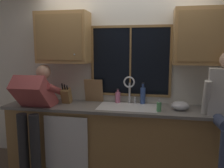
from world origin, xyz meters
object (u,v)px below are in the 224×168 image
(person_standing, at_px, (35,107))
(cutting_board, at_px, (94,91))
(soap_dispenser, at_px, (159,107))
(knife_block, at_px, (66,96))
(bottle_green_glass, at_px, (143,95))
(mixing_bowl, at_px, (180,106))
(bottle_tall_clear, at_px, (118,97))

(person_standing, relative_size, cutting_board, 4.28)
(cutting_board, xyz_separation_m, soap_dispenser, (0.95, -0.36, -0.11))
(cutting_board, relative_size, soap_dispenser, 2.10)
(knife_block, relative_size, soap_dispenser, 1.96)
(soap_dispenser, distance_m, bottle_green_glass, 0.44)
(knife_block, relative_size, mixing_bowl, 1.39)
(person_standing, bearing_deg, mixing_bowl, 7.83)
(person_standing, bearing_deg, soap_dispenser, 4.48)
(soap_dispenser, bearing_deg, cutting_board, 159.20)
(knife_block, bearing_deg, bottle_tall_clear, 13.93)
(mixing_bowl, height_order, bottle_green_glass, bottle_green_glass)
(mixing_bowl, bearing_deg, person_standing, -172.17)
(knife_block, bearing_deg, person_standing, -135.52)
(person_standing, xyz_separation_m, bottle_tall_clear, (1.05, 0.50, 0.07))
(knife_block, bearing_deg, bottle_green_glass, 9.06)
(cutting_board, distance_m, soap_dispenser, 1.03)
(knife_block, distance_m, bottle_tall_clear, 0.75)
(cutting_board, relative_size, mixing_bowl, 1.49)
(knife_block, distance_m, bottle_green_glass, 1.10)
(knife_block, height_order, soap_dispenser, knife_block)
(bottle_green_glass, bearing_deg, mixing_bowl, -24.94)
(knife_block, height_order, bottle_tall_clear, knife_block)
(person_standing, distance_m, soap_dispenser, 1.65)
(person_standing, height_order, soap_dispenser, person_standing)
(cutting_board, bearing_deg, soap_dispenser, -20.80)
(soap_dispenser, bearing_deg, bottle_green_glass, 121.74)
(person_standing, distance_m, mixing_bowl, 1.94)
(soap_dispenser, bearing_deg, bottle_tall_clear, 147.74)
(knife_block, bearing_deg, mixing_bowl, -2.10)
(soap_dispenser, distance_m, bottle_tall_clear, 0.70)
(person_standing, bearing_deg, bottle_tall_clear, 25.47)
(mixing_bowl, distance_m, bottle_tall_clear, 0.90)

